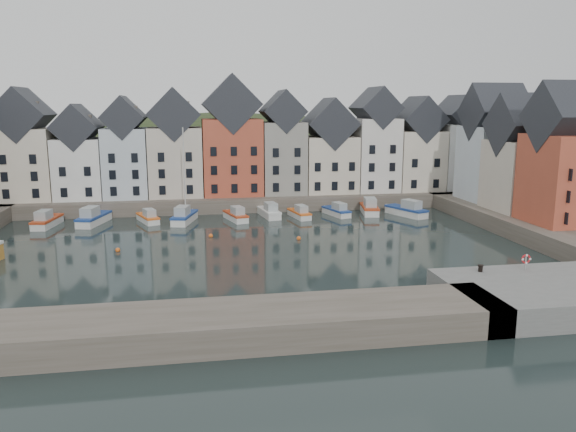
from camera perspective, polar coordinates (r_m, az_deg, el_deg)
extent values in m
plane|color=black|center=(59.32, -3.70, -3.76)|extent=(260.00, 260.00, 0.00)
cube|color=#504A3D|center=(88.38, -5.77, 1.83)|extent=(90.00, 16.00, 2.00)
cube|color=#504A3D|center=(75.13, 25.33, -0.86)|extent=(14.00, 54.00, 2.00)
cube|color=#60605E|center=(48.48, 26.18, -7.12)|extent=(18.00, 10.00, 2.00)
cube|color=#504A3D|center=(38.04, -15.51, -11.27)|extent=(50.00, 6.00, 2.00)
ellipsoid|color=#233219|center=(117.96, -6.48, -5.28)|extent=(153.60, 70.40, 64.00)
sphere|color=black|center=(108.46, -14.07, 7.37)|extent=(5.77, 5.77, 5.77)
sphere|color=black|center=(121.93, 4.96, 7.77)|extent=(5.27, 5.27, 5.27)
sphere|color=black|center=(117.67, 9.08, 7.43)|extent=(5.07, 5.07, 5.07)
sphere|color=black|center=(114.26, 0.48, 7.43)|extent=(5.01, 5.01, 5.01)
sphere|color=black|center=(118.32, -25.40, 5.89)|extent=(3.94, 3.94, 3.94)
sphere|color=black|center=(122.37, 6.60, 7.71)|extent=(5.21, 5.21, 5.21)
sphere|color=black|center=(116.15, -5.86, 7.69)|extent=(5.45, 5.45, 5.45)
sphere|color=black|center=(114.32, 12.88, 6.85)|extent=(4.49, 4.49, 4.49)
cube|color=beige|center=(88.55, -25.00, 4.80)|extent=(7.67, 8.00, 10.07)
cube|color=#22242A|center=(88.17, -25.38, 9.27)|extent=(7.67, 8.16, 7.67)
cube|color=white|center=(86.99, -20.33, 4.57)|extent=(6.56, 8.00, 8.61)
cube|color=#22242A|center=(86.58, -20.60, 8.46)|extent=(6.56, 8.16, 6.56)
cube|color=silver|center=(85.95, -16.07, 5.23)|extent=(6.20, 8.00, 10.02)
cube|color=#22242A|center=(85.58, -16.31, 9.58)|extent=(6.20, 8.16, 6.20)
cube|color=beige|center=(85.46, -11.32, 5.43)|extent=(7.70, 8.00, 10.08)
cube|color=#22242A|center=(85.07, -11.50, 10.09)|extent=(7.70, 8.16, 7.70)
cube|color=#B94D35|center=(85.58, -5.71, 6.01)|extent=(8.69, 8.00, 11.28)
cube|color=#22242A|center=(85.24, -5.82, 11.23)|extent=(8.69, 8.16, 8.69)
cube|color=gray|center=(86.47, -0.58, 5.95)|extent=(6.43, 8.00, 10.78)
cube|color=#22242A|center=(86.12, -0.59, 10.58)|extent=(6.43, 8.16, 6.43)
cube|color=beige|center=(88.03, 4.14, 5.28)|extent=(7.88, 8.00, 8.56)
cube|color=#22242A|center=(87.61, 4.19, 9.34)|extent=(7.88, 8.16, 7.88)
cube|color=white|center=(89.93, 8.72, 6.18)|extent=(6.50, 8.00, 11.27)
cube|color=#22242A|center=(89.61, 8.86, 10.80)|extent=(6.50, 8.16, 6.50)
cube|color=beige|center=(92.46, 12.85, 5.55)|extent=(7.23, 8.00, 9.32)
cube|color=#22242A|center=(92.09, 13.03, 9.55)|extent=(7.23, 8.16, 7.23)
cube|color=white|center=(95.25, 16.70, 5.82)|extent=(6.18, 8.00, 10.32)
cube|color=#22242A|center=(94.91, 16.92, 9.84)|extent=(6.18, 8.16, 6.18)
cube|color=silver|center=(84.79, 20.02, 5.04)|extent=(7.47, 8.00, 10.38)
cube|color=#22242A|center=(84.41, 20.35, 9.88)|extent=(7.62, 8.00, 8.00)
cube|color=beige|center=(78.05, 22.87, 3.81)|extent=(8.14, 8.00, 8.89)
cube|color=#22242A|center=(77.59, 23.23, 8.51)|extent=(8.30, 8.00, 8.00)
cube|color=#B94D35|center=(71.24, 26.43, 3.37)|extent=(7.94, 8.00, 10.06)
cube|color=#22242A|center=(70.77, 26.93, 8.99)|extent=(8.10, 8.00, 8.00)
sphere|color=orange|center=(66.79, -7.85, -2.01)|extent=(0.50, 0.50, 0.50)
sphere|color=orange|center=(64.93, 1.10, -2.29)|extent=(0.50, 0.50, 0.50)
sphere|color=orange|center=(62.43, -16.91, -3.33)|extent=(0.50, 0.50, 0.50)
cube|color=silver|center=(78.36, -23.25, -0.71)|extent=(2.78, 6.48, 1.15)
cube|color=#B73C1A|center=(78.25, -23.28, -0.26)|extent=(2.90, 6.62, 0.26)
cube|color=#9DA5A5|center=(77.28, -23.57, 0.06)|extent=(1.82, 2.69, 1.25)
cube|color=silver|center=(77.71, -19.10, -0.48)|extent=(3.72, 7.10, 1.25)
cube|color=navy|center=(77.59, -19.13, 0.01)|extent=(3.86, 7.26, 0.28)
cube|color=#9DA5A5|center=(76.55, -19.47, 0.36)|extent=(2.23, 3.04, 1.36)
cube|color=silver|center=(76.85, -14.05, -0.39)|extent=(3.39, 5.55, 0.98)
cube|color=orange|center=(76.75, -14.06, 0.00)|extent=(3.51, 5.68, 0.22)
cube|color=#9DA5A5|center=(75.90, -13.91, 0.30)|extent=(1.92, 2.44, 1.07)
cube|color=silver|center=(75.78, -10.46, -0.34)|extent=(3.56, 6.79, 1.19)
cube|color=navy|center=(75.65, -10.47, 0.14)|extent=(3.69, 6.95, 0.27)
cube|color=#9DA5A5|center=(74.61, -10.69, 0.49)|extent=(2.14, 2.91, 1.30)
cylinder|color=silver|center=(75.44, -10.49, 4.32)|extent=(0.15, 0.15, 11.94)
cube|color=silver|center=(76.17, -5.35, -0.19)|extent=(3.12, 5.88, 1.03)
cube|color=#B73C1A|center=(76.06, -5.36, 0.23)|extent=(3.24, 6.01, 0.23)
cube|color=#9DA5A5|center=(75.17, -5.15, 0.54)|extent=(1.86, 2.52, 1.13)
cube|color=silver|center=(78.27, -1.94, 0.18)|extent=(2.64, 6.18, 1.10)
cube|color=silver|center=(78.16, -1.95, 0.61)|extent=(2.76, 6.31, 0.25)
cube|color=#9DA5A5|center=(77.20, -1.76, 0.93)|extent=(1.73, 2.57, 1.20)
cube|color=silver|center=(77.64, 1.14, 0.06)|extent=(2.53, 5.46, 0.96)
cube|color=orange|center=(77.54, 1.14, 0.44)|extent=(2.64, 5.58, 0.22)
cube|color=#9DA5A5|center=(76.72, 1.36, 0.73)|extent=(1.60, 2.29, 1.05)
cube|color=silver|center=(79.50, 4.92, 0.29)|extent=(3.05, 5.71, 1.00)
cube|color=navy|center=(79.40, 4.93, 0.68)|extent=(3.17, 5.84, 0.23)
cube|color=#9DA5A5|center=(78.61, 5.24, 0.98)|extent=(1.82, 2.45, 1.09)
cube|color=silver|center=(81.67, 8.22, 0.56)|extent=(3.16, 6.93, 1.23)
cube|color=#B73C1A|center=(81.55, 8.23, 1.02)|extent=(3.29, 7.08, 0.28)
cube|color=#9DA5A5|center=(80.46, 8.34, 1.37)|extent=(2.01, 2.91, 1.34)
cube|color=silver|center=(80.70, 11.90, 0.30)|extent=(4.40, 6.87, 1.21)
cube|color=navy|center=(80.58, 11.92, 0.77)|extent=(4.55, 7.03, 0.28)
cube|color=#9DA5A5|center=(79.78, 12.44, 1.12)|extent=(2.45, 3.04, 1.32)
cylinder|color=black|center=(48.28, 18.97, -5.08)|extent=(0.36, 0.36, 0.50)
cylinder|color=black|center=(48.20, 18.99, -4.78)|extent=(0.48, 0.48, 0.08)
cube|color=gray|center=(50.19, 22.97, -4.41)|extent=(0.10, 0.10, 1.10)
torus|color=red|center=(50.06, 23.03, -4.03)|extent=(0.80, 0.14, 0.80)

